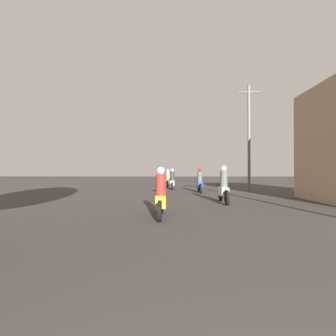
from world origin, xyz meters
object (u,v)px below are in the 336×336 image
(motorcycle_green, at_px, (168,180))
(motorcycle_black, at_px, (165,179))
(motorcycle_yellow, at_px, (161,197))
(motorcycle_silver, at_px, (172,181))
(utility_pole_far, at_px, (249,135))
(motorcycle_white, at_px, (224,188))
(motorcycle_blue, at_px, (200,183))

(motorcycle_green, relative_size, motorcycle_black, 1.04)
(motorcycle_yellow, xyz_separation_m, motorcycle_green, (-0.08, 15.01, -0.02))
(motorcycle_green, xyz_separation_m, motorcycle_black, (-0.35, 2.26, -0.02))
(motorcycle_yellow, bearing_deg, motorcycle_silver, 92.75)
(utility_pole_far, bearing_deg, motorcycle_green, 145.67)
(motorcycle_silver, height_order, motorcycle_green, motorcycle_silver)
(motorcycle_white, height_order, motorcycle_silver, motorcycle_white)
(motorcycle_silver, bearing_deg, motorcycle_green, 99.52)
(motorcycle_blue, xyz_separation_m, motorcycle_black, (-2.51, 8.45, -0.05))
(motorcycle_white, bearing_deg, motorcycle_blue, 103.04)
(utility_pole_far, bearing_deg, motorcycle_silver, 173.40)
(motorcycle_green, bearing_deg, motorcycle_silver, -87.79)
(motorcycle_white, distance_m, motorcycle_green, 11.81)
(motorcycle_silver, relative_size, motorcycle_green, 0.91)
(motorcycle_green, bearing_deg, motorcycle_white, -81.41)
(motorcycle_blue, relative_size, motorcycle_black, 0.97)
(motorcycle_yellow, bearing_deg, motorcycle_white, 57.88)
(motorcycle_yellow, height_order, motorcycle_black, motorcycle_yellow)
(utility_pole_far, bearing_deg, motorcycle_black, 134.85)
(motorcycle_silver, bearing_deg, motorcycle_white, -71.50)
(motorcycle_blue, bearing_deg, motorcycle_yellow, -97.07)
(motorcycle_white, bearing_deg, utility_pole_far, 73.93)
(motorcycle_black, bearing_deg, motorcycle_white, -70.29)
(motorcycle_white, distance_m, utility_pole_far, 8.79)
(motorcycle_yellow, relative_size, motorcycle_green, 1.01)
(motorcycle_yellow, xyz_separation_m, motorcycle_silver, (0.32, 11.60, 0.00))
(motorcycle_white, bearing_deg, motorcycle_silver, 113.26)
(motorcycle_blue, xyz_separation_m, motorcycle_green, (-2.16, 6.19, -0.03))
(motorcycle_white, relative_size, motorcycle_black, 1.05)
(motorcycle_green, distance_m, motorcycle_black, 2.29)
(motorcycle_white, bearing_deg, motorcycle_yellow, -118.84)
(motorcycle_black, bearing_deg, motorcycle_yellow, -81.22)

